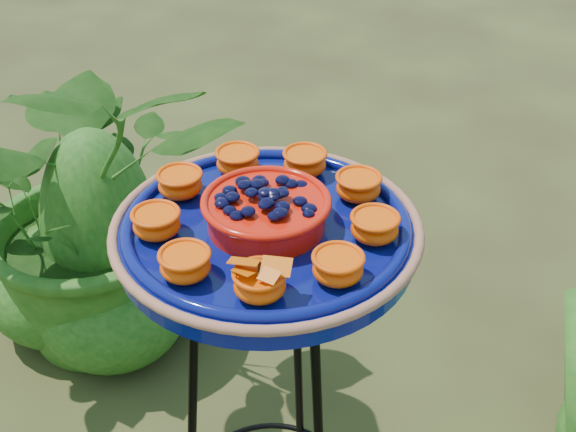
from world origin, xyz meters
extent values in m
torus|color=black|center=(-0.10, 0.14, 0.79)|extent=(0.26, 0.26, 0.01)
cylinder|color=black|center=(-0.08, 0.27, 0.40)|extent=(0.03, 0.08, 0.79)
cylinder|color=#080E5E|center=(-0.10, 0.14, 0.82)|extent=(0.46, 0.46, 0.04)
torus|color=#A56C4A|center=(-0.10, 0.14, 0.84)|extent=(0.42, 0.42, 0.01)
torus|color=#080E5E|center=(-0.10, 0.14, 0.84)|extent=(0.39, 0.39, 0.02)
cylinder|color=red|center=(-0.10, 0.14, 0.86)|extent=(0.18, 0.18, 0.04)
torus|color=red|center=(-0.10, 0.14, 0.88)|extent=(0.17, 0.17, 0.01)
ellipsoid|color=black|center=(-0.10, 0.14, 0.88)|extent=(0.14, 0.14, 0.03)
ellipsoid|color=#F45A02|center=(0.05, 0.14, 0.85)|extent=(0.06, 0.06, 0.03)
cylinder|color=#E65704|center=(0.05, 0.14, 0.87)|extent=(0.06, 0.06, 0.01)
ellipsoid|color=#F45A02|center=(0.01, 0.23, 0.85)|extent=(0.06, 0.06, 0.03)
cylinder|color=#E65704|center=(0.01, 0.23, 0.87)|extent=(0.06, 0.06, 0.01)
ellipsoid|color=#F45A02|center=(-0.08, 0.28, 0.85)|extent=(0.06, 0.06, 0.03)
cylinder|color=#E65704|center=(-0.08, 0.28, 0.87)|extent=(0.06, 0.06, 0.01)
ellipsoid|color=#F45A02|center=(-0.17, 0.26, 0.85)|extent=(0.06, 0.06, 0.03)
cylinder|color=#E65704|center=(-0.17, 0.26, 0.87)|extent=(0.06, 0.06, 0.01)
ellipsoid|color=#F45A02|center=(-0.24, 0.18, 0.85)|extent=(0.06, 0.06, 0.03)
cylinder|color=#E65704|center=(-0.24, 0.18, 0.87)|extent=(0.06, 0.06, 0.01)
ellipsoid|color=#F45A02|center=(-0.23, 0.08, 0.85)|extent=(0.06, 0.06, 0.03)
cylinder|color=#E65704|center=(-0.23, 0.08, 0.87)|extent=(0.06, 0.06, 0.01)
ellipsoid|color=#F45A02|center=(-0.17, 0.01, 0.85)|extent=(0.06, 0.06, 0.03)
cylinder|color=#E65704|center=(-0.17, 0.01, 0.87)|extent=(0.06, 0.06, 0.01)
ellipsoid|color=#F45A02|center=(-0.07, -0.01, 0.85)|extent=(0.06, 0.06, 0.03)
cylinder|color=#E65704|center=(-0.07, -0.01, 0.87)|extent=(0.06, 0.06, 0.01)
ellipsoid|color=#F45A02|center=(0.02, 0.05, 0.85)|extent=(0.06, 0.06, 0.03)
cylinder|color=#E65704|center=(0.02, 0.05, 0.87)|extent=(0.06, 0.06, 0.01)
cylinder|color=black|center=(-0.07, -0.01, 0.88)|extent=(0.01, 0.03, 0.00)
cube|color=#FF6D05|center=(-0.09, 0.00, 0.88)|extent=(0.04, 0.03, 0.01)
cube|color=#FF6D05|center=(-0.05, 0.00, 0.88)|extent=(0.04, 0.03, 0.01)
imported|color=#174712|center=(-0.69, 0.74, 0.41)|extent=(0.88, 0.82, 0.82)
camera|label=1|loc=(0.14, -0.71, 1.46)|focal=50.00mm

